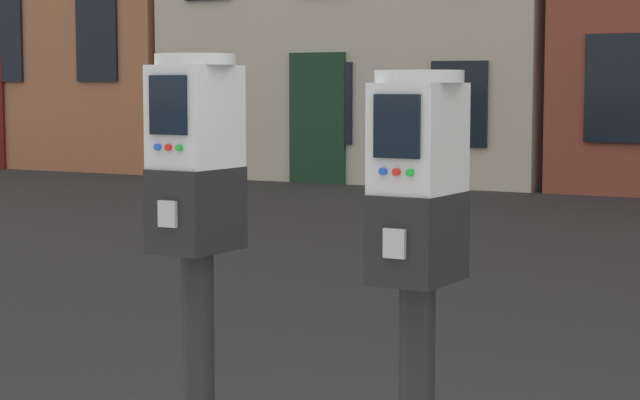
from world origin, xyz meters
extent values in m
cube|color=black|center=(-0.49, -0.11, 1.22)|extent=(0.18, 0.25, 0.22)
cube|color=#A5A8AD|center=(-0.49, -0.23, 1.22)|extent=(0.06, 0.01, 0.07)
cube|color=#B7BABF|center=(-0.49, -0.11, 1.47)|extent=(0.18, 0.23, 0.27)
cube|color=black|center=(-0.49, -0.22, 1.51)|extent=(0.12, 0.01, 0.15)
cylinder|color=blue|center=(-0.53, -0.22, 1.40)|extent=(0.02, 0.01, 0.02)
cylinder|color=red|center=(-0.49, -0.23, 1.40)|extent=(0.02, 0.01, 0.02)
cylinder|color=green|center=(-0.46, -0.23, 1.40)|extent=(0.02, 0.01, 0.02)
cylinder|color=#B7BABF|center=(-0.49, -0.11, 1.63)|extent=(0.22, 0.22, 0.03)
cube|color=black|center=(0.16, -0.11, 1.19)|extent=(0.18, 0.25, 0.22)
cube|color=#A5A8AD|center=(0.16, -0.23, 1.19)|extent=(0.06, 0.01, 0.07)
cube|color=#B7BABF|center=(0.16, -0.11, 1.43)|extent=(0.18, 0.23, 0.27)
cube|color=black|center=(0.16, -0.22, 1.46)|extent=(0.12, 0.01, 0.15)
cylinder|color=blue|center=(0.12, -0.22, 1.36)|extent=(0.02, 0.01, 0.02)
cylinder|color=red|center=(0.16, -0.23, 1.36)|extent=(0.02, 0.01, 0.02)
cylinder|color=green|center=(0.19, -0.23, 1.36)|extent=(0.02, 0.01, 0.02)
cylinder|color=#B7BABF|center=(0.16, -0.11, 1.58)|extent=(0.22, 0.22, 0.03)
cube|color=black|center=(-14.30, 13.55, 2.45)|extent=(0.90, 0.06, 1.60)
cube|color=black|center=(-12.08, 13.55, 2.45)|extent=(0.90, 0.06, 1.60)
cube|color=black|center=(-9.69, 13.55, 1.29)|extent=(0.90, 0.06, 1.29)
cube|color=black|center=(-7.43, 13.55, 1.29)|extent=(0.90, 0.06, 1.29)
cube|color=black|center=(-5.17, 13.55, 1.29)|extent=(0.90, 0.06, 1.29)
cube|color=#193823|center=(-7.60, 13.55, 1.05)|extent=(1.00, 0.07, 2.10)
cube|color=black|center=(-2.80, 13.55, 1.53)|extent=(0.90, 0.06, 1.53)
camera|label=1|loc=(1.28, -2.65, 1.55)|focal=64.53mm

